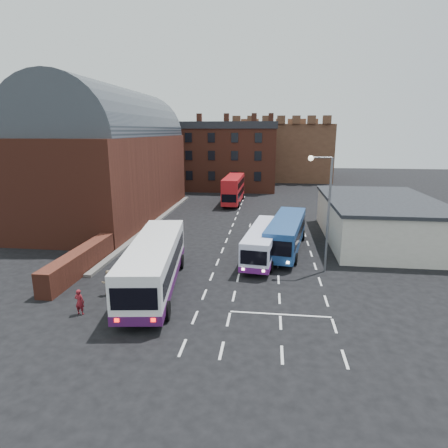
# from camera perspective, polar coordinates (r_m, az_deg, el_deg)

# --- Properties ---
(ground) EXTENTS (180.00, 180.00, 0.00)m
(ground) POSITION_cam_1_polar(r_m,az_deg,el_deg) (26.30, -2.71, -9.95)
(ground) COLOR black
(railway_station) EXTENTS (12.00, 28.00, 16.00)m
(railway_station) POSITION_cam_1_polar(r_m,az_deg,el_deg) (48.90, -16.94, 9.88)
(railway_station) COLOR #602B1E
(railway_station) RESTS_ON ground
(forecourt_wall) EXTENTS (1.20, 10.00, 1.80)m
(forecourt_wall) POSITION_cam_1_polar(r_m,az_deg,el_deg) (31.00, -21.09, -5.34)
(forecourt_wall) COLOR #602B1E
(forecourt_wall) RESTS_ON ground
(cream_building) EXTENTS (10.40, 16.40, 4.25)m
(cream_building) POSITION_cam_1_polar(r_m,az_deg,el_deg) (40.11, 22.54, 0.68)
(cream_building) COLOR beige
(cream_building) RESTS_ON ground
(brick_terrace) EXTENTS (22.00, 10.00, 11.00)m
(brick_terrace) POSITION_cam_1_polar(r_m,az_deg,el_deg) (70.59, -1.27, 9.84)
(brick_terrace) COLOR brown
(brick_terrace) RESTS_ON ground
(castle_keep) EXTENTS (22.00, 22.00, 12.00)m
(castle_keep) POSITION_cam_1_polar(r_m,az_deg,el_deg) (89.81, 8.36, 10.92)
(castle_keep) COLOR brown
(castle_keep) RESTS_ON ground
(bus_white_outbound) EXTENTS (4.48, 12.75, 3.40)m
(bus_white_outbound) POSITION_cam_1_polar(r_m,az_deg,el_deg) (26.15, -10.59, -5.59)
(bus_white_outbound) COLOR white
(bus_white_outbound) RESTS_ON ground
(bus_white_inbound) EXTENTS (3.42, 10.00, 2.67)m
(bus_white_inbound) POSITION_cam_1_polar(r_m,az_deg,el_deg) (32.07, 6.00, -2.54)
(bus_white_inbound) COLOR white
(bus_white_inbound) RESTS_ON ground
(bus_blue) EXTENTS (4.22, 11.20, 2.98)m
(bus_blue) POSITION_cam_1_polar(r_m,az_deg,el_deg) (34.34, 9.47, -1.22)
(bus_blue) COLOR navy
(bus_blue) RESTS_ON ground
(bus_red_double) EXTENTS (2.73, 10.21, 4.07)m
(bus_red_double) POSITION_cam_1_polar(r_m,az_deg,el_deg) (56.18, 1.44, 5.32)
(bus_red_double) COLOR red
(bus_red_double) RESTS_ON ground
(street_lamp) EXTENTS (1.82, 0.40, 8.93)m
(street_lamp) POSITION_cam_1_polar(r_m,az_deg,el_deg) (28.98, 15.13, 3.02)
(street_lamp) COLOR slate
(street_lamp) RESTS_ON ground
(pedestrian_red) EXTENTS (0.60, 0.42, 1.59)m
(pedestrian_red) POSITION_cam_1_polar(r_m,az_deg,el_deg) (24.29, -21.15, -11.01)
(pedestrian_red) COLOR maroon
(pedestrian_red) RESTS_ON ground
(pedestrian_beige) EXTENTS (1.05, 0.98, 1.71)m
(pedestrian_beige) POSITION_cam_1_polar(r_m,az_deg,el_deg) (26.41, -17.23, -8.48)
(pedestrian_beige) COLOR tan
(pedestrian_beige) RESTS_ON ground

